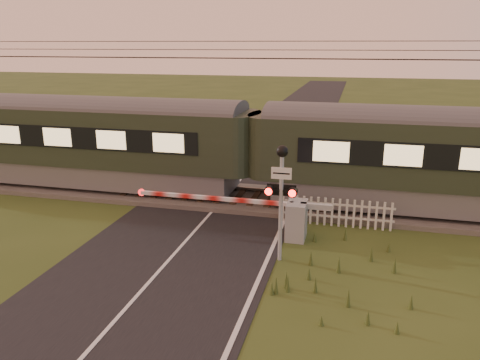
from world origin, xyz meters
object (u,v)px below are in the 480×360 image
(train, at_px, (254,150))
(crossing_signal, at_px, (281,183))
(picket_fence, at_px, (336,212))
(boom_gate, at_px, (289,218))

(train, height_order, crossing_signal, train)
(crossing_signal, xyz_separation_m, picket_fence, (1.42, 3.04, -1.83))
(train, xyz_separation_m, boom_gate, (1.85, -3.25, -1.42))
(crossing_signal, bearing_deg, boom_gate, 89.84)
(train, bearing_deg, picket_fence, -30.09)
(crossing_signal, bearing_deg, picket_fence, 64.95)
(train, height_order, picket_fence, train)
(train, distance_m, boom_gate, 4.00)
(picket_fence, bearing_deg, train, 149.91)
(crossing_signal, height_order, picket_fence, crossing_signal)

